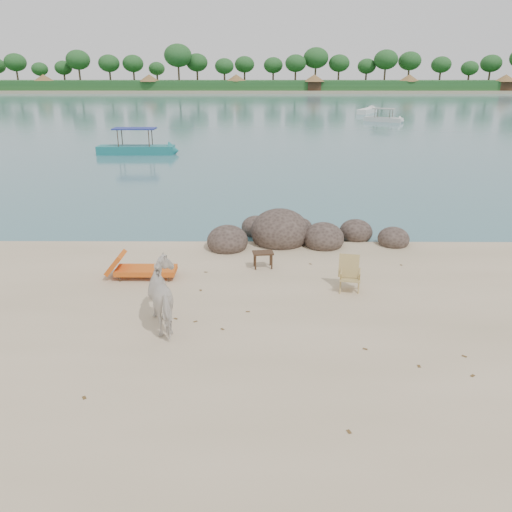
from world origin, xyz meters
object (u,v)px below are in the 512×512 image
at_px(side_table, 263,261).
at_px(boat_near, 135,132).
at_px(boulders, 292,234).
at_px(deck_chair, 350,276).
at_px(cow, 167,297).
at_px(lounge_chair, 146,268).

relative_size(side_table, boat_near, 0.10).
relative_size(boulders, deck_chair, 7.41).
distance_m(boulders, side_table, 2.57).
bearing_deg(boulders, side_table, -112.39).
bearing_deg(boat_near, deck_chair, -65.58).
xyz_separation_m(cow, deck_chair, (4.34, 1.87, -0.27)).
bearing_deg(deck_chair, boulders, 118.11).
xyz_separation_m(cow, lounge_chair, (-1.08, 2.73, -0.41)).
bearing_deg(side_table, deck_chair, -43.45).
height_order(boulders, cow, cow).
relative_size(side_table, deck_chair, 0.66).
relative_size(lounge_chair, boat_near, 0.35).
distance_m(lounge_chair, deck_chair, 5.49).
distance_m(cow, lounge_chair, 2.96).
distance_m(side_table, boat_near, 23.23).
xyz_separation_m(lounge_chair, deck_chair, (5.42, -0.86, 0.14)).
bearing_deg(deck_chair, lounge_chair, -178.12).
bearing_deg(cow, boulders, -141.47).
relative_size(deck_chair, boat_near, 0.15).
xyz_separation_m(lounge_chair, boat_near, (-5.44, 22.27, 1.13)).
relative_size(boulders, cow, 3.86).
height_order(lounge_chair, deck_chair, deck_chair).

